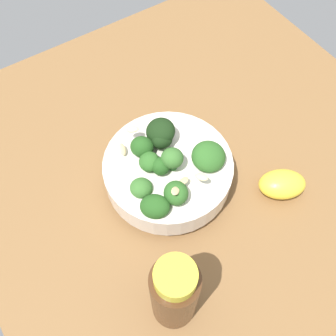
% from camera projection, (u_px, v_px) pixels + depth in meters
% --- Properties ---
extents(ground_plane, '(0.69, 0.69, 0.03)m').
position_uv_depth(ground_plane, '(193.00, 161.00, 0.63)').
color(ground_plane, brown).
extents(bowl_of_broccoli, '(0.18, 0.18, 0.10)m').
position_uv_depth(bowl_of_broccoli, '(168.00, 169.00, 0.55)').
color(bowl_of_broccoli, silver).
rests_on(bowl_of_broccoli, ground_plane).
extents(lemon_wedge, '(0.08, 0.07, 0.04)m').
position_uv_depth(lemon_wedge, '(282.00, 184.00, 0.56)').
color(lemon_wedge, yellow).
rests_on(lemon_wedge, ground_plane).
extents(bottle_tall, '(0.05, 0.05, 0.15)m').
position_uv_depth(bottle_tall, '(174.00, 293.00, 0.43)').
color(bottle_tall, '#472814').
rests_on(bottle_tall, ground_plane).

